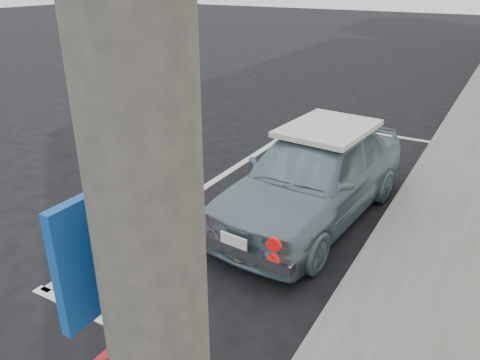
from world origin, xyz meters
name	(u,v)px	position (x,y,z in m)	size (l,w,h in m)	color
ground	(141,293)	(0.00, 0.00, 0.00)	(80.00, 80.00, 0.00)	black
pline_rear	(146,340)	(0.50, -0.50, 0.00)	(3.00, 0.12, 0.01)	silver
pline_front	(367,132)	(0.50, 6.50, 0.00)	(3.00, 0.12, 0.01)	silver
pline_side	(222,176)	(-0.90, 3.00, 0.00)	(0.12, 7.00, 0.01)	silver
retro_coupe	(313,174)	(0.88, 2.48, 0.62)	(1.76, 3.74, 1.23)	gray
cat	(246,257)	(0.71, 0.97, 0.12)	(0.23, 0.50, 0.27)	brown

